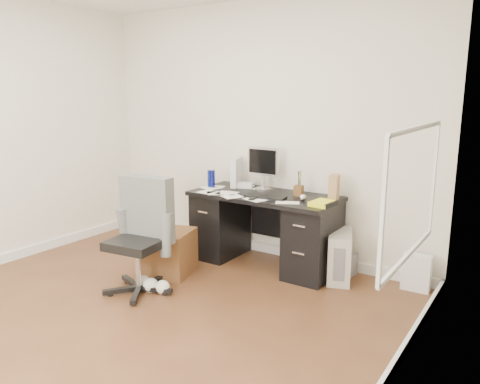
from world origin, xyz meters
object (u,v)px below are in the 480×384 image
object	(u,v)px
desk	(264,227)
pc_tower	(340,256)
lcd_monitor	(263,168)
keyboard	(265,197)
office_chair	(137,237)
wicker_basket	(169,252)

from	to	relation	value
desk	pc_tower	size ratio (longest dim) A/B	3.20
desk	lcd_monitor	distance (m)	0.62
lcd_monitor	keyboard	size ratio (longest dim) A/B	1.13
lcd_monitor	office_chair	bearing A→B (deg)	-108.55
keyboard	office_chair	size ratio (longest dim) A/B	0.39
keyboard	wicker_basket	xyz separation A→B (m)	(-0.75, -0.58, -0.54)
keyboard	pc_tower	world-z (taller)	keyboard
keyboard	office_chair	xyz separation A→B (m)	(-0.68, -1.06, -0.25)
pc_tower	wicker_basket	distance (m)	1.66
office_chair	pc_tower	xyz separation A→B (m)	(1.38, 1.28, -0.28)
pc_tower	wicker_basket	bearing A→B (deg)	-172.10
office_chair	wicker_basket	bearing A→B (deg)	90.59
lcd_monitor	keyboard	distance (m)	0.45
keyboard	pc_tower	distance (m)	0.90
office_chair	wicker_basket	distance (m)	0.57
desk	pc_tower	world-z (taller)	desk
desk	keyboard	distance (m)	0.41
wicker_basket	office_chair	bearing A→B (deg)	-81.54
desk	office_chair	bearing A→B (deg)	-115.63
office_chair	wicker_basket	size ratio (longest dim) A/B	2.35
keyboard	wicker_basket	distance (m)	1.09
keyboard	pc_tower	xyz separation A→B (m)	(0.70, 0.22, -0.53)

